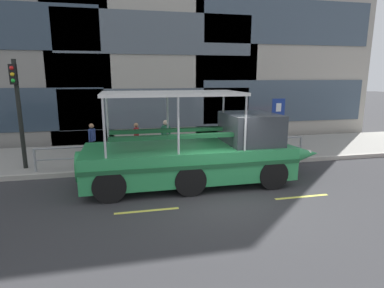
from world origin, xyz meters
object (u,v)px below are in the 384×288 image
traffic_light_pole (18,104)px  pedestrian_mid_right (136,136)px  pedestrian_near_stern (92,137)px  pedestrian_near_bow (250,129)px  duck_tour_boat (202,154)px  pedestrian_mid_left (166,134)px  parking_sign (278,117)px

traffic_light_pole → pedestrian_mid_right: (4.34, 0.91, -1.58)m
pedestrian_near_stern → pedestrian_near_bow: bearing=-1.5°
pedestrian_mid_right → pedestrian_near_stern: pedestrian_near_stern is taller
duck_tour_boat → pedestrian_near_stern: bearing=137.7°
duck_tour_boat → pedestrian_mid_left: bearing=102.9°
duck_tour_boat → pedestrian_near_bow: bearing=46.6°
traffic_light_pole → duck_tour_boat: (6.42, -2.54, -1.63)m
duck_tour_boat → traffic_light_pole: bearing=158.4°
pedestrian_mid_left → pedestrian_mid_right: 1.30m
pedestrian_mid_left → traffic_light_pole: bearing=-170.9°
pedestrian_near_bow → pedestrian_near_stern: 7.19m
pedestrian_mid_left → pedestrian_mid_right: (-1.30, 0.01, -0.05)m
pedestrian_near_bow → pedestrian_near_stern: bearing=178.5°
pedestrian_mid_right → parking_sign: bearing=-10.3°
traffic_light_pole → parking_sign: bearing=-1.1°
parking_sign → duck_tour_boat: bearing=-150.1°
parking_sign → pedestrian_near_bow: size_ratio=1.48×
traffic_light_pole → pedestrian_mid_right: size_ratio=2.71×
pedestrian_near_bow → pedestrian_mid_right: 5.31m
duck_tour_boat → pedestrian_mid_left: duck_tour_boat is taller
traffic_light_pole → parking_sign: (10.47, -0.20, -0.76)m
pedestrian_near_bow → pedestrian_mid_left: bearing=179.7°
traffic_light_pole → duck_tour_boat: traffic_light_pole is taller
parking_sign → pedestrian_near_stern: 8.15m
parking_sign → pedestrian_near_bow: bearing=127.4°
duck_tour_boat → pedestrian_near_stern: size_ratio=5.72×
pedestrian_mid_right → pedestrian_near_stern: size_ratio=1.00×
duck_tour_boat → pedestrian_near_stern: 5.35m
pedestrian_near_bow → pedestrian_mid_right: size_ratio=1.13×
duck_tour_boat → pedestrian_mid_left: 3.53m
parking_sign → pedestrian_near_stern: bearing=171.0°
parking_sign → pedestrian_mid_left: 5.02m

